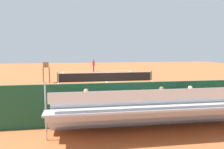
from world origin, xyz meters
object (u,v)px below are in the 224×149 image
at_px(bleacher_stand, 155,111).
at_px(tennis_ball_near, 107,74).
at_px(equipment_bag, 173,114).
at_px(tennis_player, 94,65).
at_px(courtside_bench, 198,105).
at_px(tennis_racket, 90,72).
at_px(tennis_net, 106,77).
at_px(umpire_chair, 46,70).

distance_m(bleacher_stand, tennis_ball_near, 22.38).
relative_size(equipment_bag, tennis_player, 0.47).
xyz_separation_m(courtside_bench, tennis_racket, (4.27, -23.24, -0.54)).
height_order(equipment_bag, tennis_ball_near, equipment_bag).
height_order(tennis_net, courtside_bench, tennis_net).
bearing_deg(tennis_racket, courtside_bench, 100.41).
bearing_deg(umpire_chair, tennis_ball_near, -136.04).
bearing_deg(tennis_net, tennis_racket, -83.85).
bearing_deg(equipment_bag, tennis_racket, -83.16).
distance_m(courtside_bench, tennis_player, 24.03).
distance_m(tennis_net, tennis_player, 10.50).
bearing_deg(tennis_net, equipment_bag, 97.35).
bearing_deg(tennis_racket, tennis_player, -140.46).
bearing_deg(tennis_player, tennis_ball_near, 115.32).
distance_m(bleacher_stand, umpire_chair, 16.47).
relative_size(tennis_player, tennis_ball_near, 29.18).
relative_size(umpire_chair, equipment_bag, 2.38).
bearing_deg(courtside_bench, tennis_player, -81.27).
height_order(bleacher_stand, equipment_bag, bleacher_stand).
xyz_separation_m(bleacher_stand, courtside_bench, (-3.16, -2.01, -0.36)).
relative_size(umpire_chair, tennis_ball_near, 32.42).
height_order(umpire_chair, equipment_bag, umpire_chair).
height_order(umpire_chair, tennis_racket, umpire_chair).
bearing_deg(bleacher_stand, tennis_ball_near, -92.89).
distance_m(equipment_bag, tennis_racket, 23.53).
distance_m(courtside_bench, equipment_bag, 1.52).
height_order(umpire_chair, tennis_player, umpire_chair).
xyz_separation_m(tennis_net, bleacher_stand, (-0.04, 15.29, 0.42)).
bearing_deg(equipment_bag, courtside_bench, -175.00).
bearing_deg(tennis_net, umpire_chair, 0.48).
relative_size(courtside_bench, equipment_bag, 2.00).
bearing_deg(tennis_ball_near, bleacher_stand, 87.11).
distance_m(umpire_chair, tennis_racket, 11.33).
height_order(tennis_net, bleacher_stand, bleacher_stand).
xyz_separation_m(bleacher_stand, tennis_ball_near, (-1.13, -22.34, -0.89)).
relative_size(equipment_bag, tennis_ball_near, 13.64).
bearing_deg(bleacher_stand, umpire_chair, -67.72).
bearing_deg(tennis_net, courtside_bench, 103.54).
xyz_separation_m(tennis_net, tennis_player, (0.45, -10.48, 0.51)).
relative_size(tennis_net, tennis_player, 5.35).
distance_m(tennis_net, tennis_ball_near, 7.16).
height_order(bleacher_stand, tennis_player, bleacher_stand).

